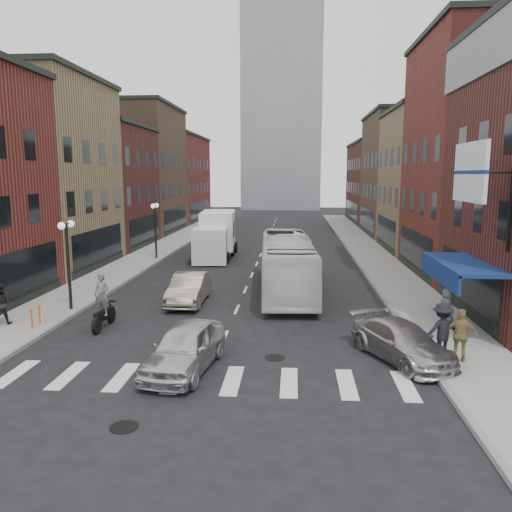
{
  "coord_description": "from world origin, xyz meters",
  "views": [
    {
      "loc": [
        2.61,
        -17.09,
        6.09
      ],
      "look_at": [
        0.84,
        5.61,
        2.41
      ],
      "focal_mm": 35.0,
      "sensor_mm": 36.0,
      "label": 1
    }
  ],
  "objects_px": {
    "billboard_sign": "(473,174)",
    "box_truck": "(216,236)",
    "motorcycle_rider": "(103,303)",
    "ped_left_solo": "(0,304)",
    "streetlamp_far": "(155,220)",
    "curb_car": "(402,342)",
    "streetlamp_near": "(68,248)",
    "sedan_left_near": "(185,347)",
    "bike_rack": "(36,317)",
    "transit_bus": "(287,264)",
    "ped_right_a": "(442,330)",
    "ped_right_c": "(447,306)",
    "sedan_left_far": "(189,289)",
    "ped_right_b": "(461,335)"
  },
  "relations": [
    {
      "from": "billboard_sign",
      "to": "box_truck",
      "type": "xyz_separation_m",
      "value": [
        -11.79,
        18.75,
        -4.45
      ]
    },
    {
      "from": "box_truck",
      "to": "motorcycle_rider",
      "type": "height_order",
      "value": "box_truck"
    },
    {
      "from": "ped_left_solo",
      "to": "streetlamp_far",
      "type": "bearing_deg",
      "value": -120.3
    },
    {
      "from": "curb_car",
      "to": "ped_left_solo",
      "type": "relative_size",
      "value": 2.55
    },
    {
      "from": "streetlamp_near",
      "to": "sedan_left_near",
      "type": "height_order",
      "value": "streetlamp_near"
    },
    {
      "from": "box_truck",
      "to": "sedan_left_near",
      "type": "bearing_deg",
      "value": -88.4
    },
    {
      "from": "sedan_left_near",
      "to": "curb_car",
      "type": "relative_size",
      "value": 1.0
    },
    {
      "from": "bike_rack",
      "to": "sedan_left_near",
      "type": "bearing_deg",
      "value": -27.64
    },
    {
      "from": "streetlamp_near",
      "to": "ped_left_solo",
      "type": "bearing_deg",
      "value": -125.15
    },
    {
      "from": "box_truck",
      "to": "curb_car",
      "type": "distance_m",
      "value": 22.23
    },
    {
      "from": "box_truck",
      "to": "motorcycle_rider",
      "type": "distance_m",
      "value": 17.64
    },
    {
      "from": "transit_bus",
      "to": "ped_right_a",
      "type": "xyz_separation_m",
      "value": [
        5.25,
        -9.62,
        -0.43
      ]
    },
    {
      "from": "streetlamp_near",
      "to": "ped_right_c",
      "type": "bearing_deg",
      "value": -4.32
    },
    {
      "from": "sedan_left_far",
      "to": "ped_left_solo",
      "type": "xyz_separation_m",
      "value": [
        -6.75,
        -4.51,
        0.28
      ]
    },
    {
      "from": "streetlamp_near",
      "to": "box_truck",
      "type": "height_order",
      "value": "streetlamp_near"
    },
    {
      "from": "curb_car",
      "to": "ped_right_c",
      "type": "bearing_deg",
      "value": 30.07
    },
    {
      "from": "transit_bus",
      "to": "sedan_left_near",
      "type": "relative_size",
      "value": 2.5
    },
    {
      "from": "sedan_left_near",
      "to": "sedan_left_far",
      "type": "relative_size",
      "value": 1.0
    },
    {
      "from": "streetlamp_far",
      "to": "box_truck",
      "type": "xyz_separation_m",
      "value": [
        4.2,
        1.25,
        -1.23
      ]
    },
    {
      "from": "motorcycle_rider",
      "to": "ped_right_c",
      "type": "bearing_deg",
      "value": 10.0
    },
    {
      "from": "billboard_sign",
      "to": "streetlamp_far",
      "type": "height_order",
      "value": "billboard_sign"
    },
    {
      "from": "ped_right_b",
      "to": "ped_right_c",
      "type": "relative_size",
      "value": 1.12
    },
    {
      "from": "motorcycle_rider",
      "to": "ped_right_a",
      "type": "distance_m",
      "value": 12.75
    },
    {
      "from": "sedan_left_near",
      "to": "sedan_left_far",
      "type": "bearing_deg",
      "value": 108.88
    },
    {
      "from": "motorcycle_rider",
      "to": "ped_right_b",
      "type": "bearing_deg",
      "value": -7.19
    },
    {
      "from": "box_truck",
      "to": "ped_right_c",
      "type": "bearing_deg",
      "value": -58.87
    },
    {
      "from": "sedan_left_near",
      "to": "ped_right_a",
      "type": "height_order",
      "value": "ped_right_a"
    },
    {
      "from": "sedan_left_far",
      "to": "curb_car",
      "type": "relative_size",
      "value": 1.0
    },
    {
      "from": "streetlamp_near",
      "to": "streetlamp_far",
      "type": "distance_m",
      "value": 14.0
    },
    {
      "from": "billboard_sign",
      "to": "sedan_left_near",
      "type": "bearing_deg",
      "value": -163.61
    },
    {
      "from": "bike_rack",
      "to": "ped_right_c",
      "type": "distance_m",
      "value": 16.39
    },
    {
      "from": "streetlamp_near",
      "to": "ped_right_c",
      "type": "xyz_separation_m",
      "value": [
        16.12,
        -1.22,
        -1.99
      ]
    },
    {
      "from": "ped_right_c",
      "to": "ped_right_b",
      "type": "bearing_deg",
      "value": 62.78
    },
    {
      "from": "sedan_left_far",
      "to": "ped_right_b",
      "type": "xyz_separation_m",
      "value": [
        10.41,
        -7.22,
        0.3
      ]
    },
    {
      "from": "transit_bus",
      "to": "sedan_left_near",
      "type": "distance_m",
      "value": 11.4
    },
    {
      "from": "ped_left_solo",
      "to": "bike_rack",
      "type": "bearing_deg",
      "value": 148.9
    },
    {
      "from": "billboard_sign",
      "to": "motorcycle_rider",
      "type": "xyz_separation_m",
      "value": [
        -13.59,
        1.22,
        -5.07
      ]
    },
    {
      "from": "box_truck",
      "to": "transit_bus",
      "type": "distance_m",
      "value": 11.86
    },
    {
      "from": "transit_bus",
      "to": "ped_right_a",
      "type": "height_order",
      "value": "transit_bus"
    },
    {
      "from": "motorcycle_rider",
      "to": "curb_car",
      "type": "distance_m",
      "value": 11.52
    },
    {
      "from": "ped_left_solo",
      "to": "ped_right_b",
      "type": "xyz_separation_m",
      "value": [
        17.15,
        -2.71,
        0.02
      ]
    },
    {
      "from": "bike_rack",
      "to": "transit_bus",
      "type": "xyz_separation_m",
      "value": [
        9.82,
        7.4,
        0.96
      ]
    },
    {
      "from": "streetlamp_near",
      "to": "ped_right_a",
      "type": "height_order",
      "value": "streetlamp_near"
    },
    {
      "from": "streetlamp_near",
      "to": "sedan_left_far",
      "type": "bearing_deg",
      "value": 21.89
    },
    {
      "from": "sedan_left_near",
      "to": "ped_right_c",
      "type": "xyz_separation_m",
      "value": [
        9.52,
        5.04,
        0.19
      ]
    },
    {
      "from": "streetlamp_far",
      "to": "sedan_left_far",
      "type": "xyz_separation_m",
      "value": [
        4.98,
        -12.0,
        -2.2
      ]
    },
    {
      "from": "ped_right_b",
      "to": "streetlamp_far",
      "type": "bearing_deg",
      "value": -31.66
    },
    {
      "from": "motorcycle_rider",
      "to": "transit_bus",
      "type": "bearing_deg",
      "value": 49.61
    },
    {
      "from": "box_truck",
      "to": "ped_right_c",
      "type": "relative_size",
      "value": 5.17
    },
    {
      "from": "ped_right_b",
      "to": "sedan_left_far",
      "type": "bearing_deg",
      "value": -15.1
    }
  ]
}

